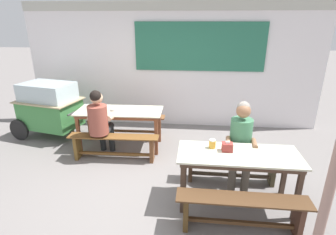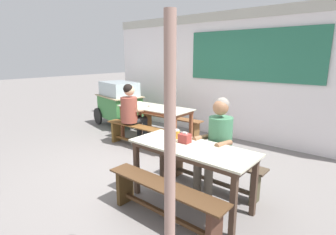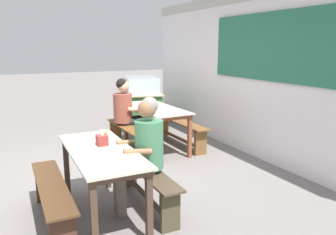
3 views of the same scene
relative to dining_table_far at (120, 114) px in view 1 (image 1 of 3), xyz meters
name	(u,v)px [view 1 (image 1 of 3)]	position (x,y,z in m)	size (l,w,h in m)	color
ground_plane	(157,186)	(0.89, -1.27, -0.68)	(40.00, 40.00, 0.00)	slate
backdrop_wall	(173,63)	(0.91, 1.37, 0.77)	(6.62, 0.23, 2.76)	white
dining_table_far	(120,114)	(0.00, 0.00, 0.00)	(1.64, 0.73, 0.76)	beige
dining_table_near	(238,159)	(2.00, -1.54, 0.00)	(1.57, 0.66, 0.76)	beige
bench_far_back	(127,123)	(-0.01, 0.52, -0.38)	(1.64, 0.30, 0.46)	brown
bench_far_front	(114,144)	(0.01, -0.52, -0.39)	(1.60, 0.29, 0.46)	brown
bench_near_back	(231,164)	(2.01, -1.02, -0.38)	(1.48, 0.26, 0.46)	#4A3B2C
bench_near_front	(241,210)	(2.00, -2.06, -0.39)	(1.53, 0.29, 0.46)	#4A301B
food_cart	(49,107)	(-1.62, 0.38, -0.02)	(1.65, 1.12, 1.17)	#3E8543
person_right_near_table	(241,141)	(2.10, -1.09, 0.06)	(0.46, 0.57, 1.31)	#655D51
person_left_back_turned	(100,120)	(-0.23, -0.46, 0.05)	(0.45, 0.57, 1.29)	#24282A
tissue_box	(227,147)	(1.86, -1.48, 0.14)	(0.14, 0.11, 0.14)	#9A342E
condiment_jar	(212,144)	(1.67, -1.41, 0.14)	(0.09, 0.09, 0.12)	gold
soup_bowl	(114,109)	(-0.10, -0.02, 0.10)	(0.13, 0.13, 0.04)	silver
wooden_support_post	(330,187)	(2.56, -2.65, 0.38)	(0.09, 0.09, 2.13)	gray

